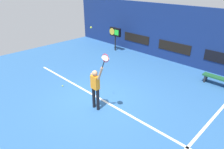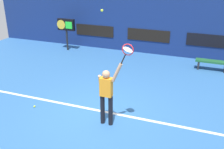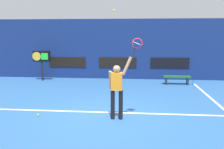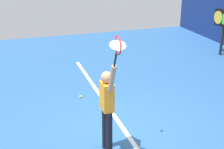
{
  "view_description": "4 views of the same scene",
  "coord_description": "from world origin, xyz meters",
  "px_view_note": "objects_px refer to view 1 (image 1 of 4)",
  "views": [
    {
      "loc": [
        5.81,
        -4.84,
        4.79
      ],
      "look_at": [
        0.64,
        0.35,
        1.34
      ],
      "focal_mm": 32.39,
      "sensor_mm": 36.0,
      "label": 1
    },
    {
      "loc": [
        2.99,
        -6.63,
        4.4
      ],
      "look_at": [
        0.44,
        0.1,
        1.38
      ],
      "focal_mm": 42.88,
      "sensor_mm": 36.0,
      "label": 2
    },
    {
      "loc": [
        1.0,
        -7.72,
        2.64
      ],
      "look_at": [
        0.27,
        0.04,
        1.34
      ],
      "focal_mm": 39.4,
      "sensor_mm": 36.0,
      "label": 3
    },
    {
      "loc": [
        5.7,
        -2.0,
        3.77
      ],
      "look_at": [
        0.11,
        -0.18,
        1.48
      ],
      "focal_mm": 51.88,
      "sensor_mm": 36.0,
      "label": 4
    }
  ],
  "objects_px": {
    "court_bench": "(217,79)",
    "spare_ball": "(63,86)",
    "tennis_player": "(95,86)",
    "tennis_ball": "(91,27)",
    "tennis_racket": "(105,59)",
    "scoreboard_clock": "(115,33)"
  },
  "relations": [
    {
      "from": "scoreboard_clock",
      "to": "court_bench",
      "type": "xyz_separation_m",
      "value": [
        7.41,
        -0.38,
        -0.97
      ]
    },
    {
      "from": "tennis_racket",
      "to": "scoreboard_clock",
      "type": "height_order",
      "value": "tennis_racket"
    },
    {
      "from": "court_bench",
      "to": "spare_ball",
      "type": "bearing_deg",
      "value": -133.92
    },
    {
      "from": "tennis_player",
      "to": "spare_ball",
      "type": "distance_m",
      "value": 2.76
    },
    {
      "from": "tennis_racket",
      "to": "spare_ball",
      "type": "distance_m",
      "value": 3.9
    },
    {
      "from": "tennis_ball",
      "to": "spare_ball",
      "type": "bearing_deg",
      "value": 178.74
    },
    {
      "from": "tennis_player",
      "to": "tennis_ball",
      "type": "relative_size",
      "value": 28.83
    },
    {
      "from": "tennis_player",
      "to": "tennis_racket",
      "type": "bearing_deg",
      "value": -0.42
    },
    {
      "from": "tennis_racket",
      "to": "scoreboard_clock",
      "type": "bearing_deg",
      "value": 131.46
    },
    {
      "from": "tennis_ball",
      "to": "scoreboard_clock",
      "type": "bearing_deg",
      "value": 127.5
    },
    {
      "from": "tennis_racket",
      "to": "court_bench",
      "type": "relative_size",
      "value": 0.44
    },
    {
      "from": "tennis_player",
      "to": "tennis_ball",
      "type": "distance_m",
      "value": 2.29
    },
    {
      "from": "tennis_player",
      "to": "tennis_ball",
      "type": "bearing_deg",
      "value": -171.05
    },
    {
      "from": "tennis_player",
      "to": "spare_ball",
      "type": "relative_size",
      "value": 28.83
    },
    {
      "from": "tennis_player",
      "to": "court_bench",
      "type": "height_order",
      "value": "tennis_player"
    },
    {
      "from": "scoreboard_clock",
      "to": "court_bench",
      "type": "height_order",
      "value": "scoreboard_clock"
    },
    {
      "from": "tennis_ball",
      "to": "court_bench",
      "type": "xyz_separation_m",
      "value": [
        2.84,
        5.58,
        -2.96
      ]
    },
    {
      "from": "tennis_racket",
      "to": "court_bench",
      "type": "bearing_deg",
      "value": 68.81
    },
    {
      "from": "tennis_player",
      "to": "court_bench",
      "type": "bearing_deg",
      "value": 63.76
    },
    {
      "from": "tennis_player",
      "to": "scoreboard_clock",
      "type": "distance_m",
      "value": 7.57
    },
    {
      "from": "tennis_racket",
      "to": "scoreboard_clock",
      "type": "xyz_separation_m",
      "value": [
        -5.26,
        5.95,
        -1.01
      ]
    },
    {
      "from": "tennis_racket",
      "to": "court_bench",
      "type": "height_order",
      "value": "tennis_racket"
    }
  ]
}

